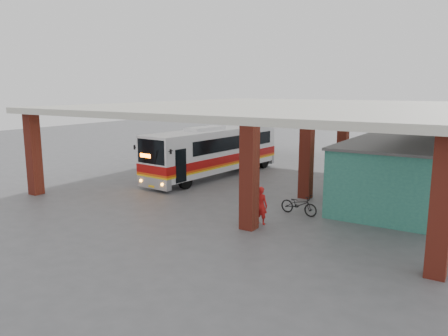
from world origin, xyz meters
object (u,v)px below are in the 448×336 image
pedestrian (261,205)px  red_chair (350,187)px  coach_bus (214,151)px  motorcycle (299,204)px

pedestrian → red_chair: 7.48m
coach_bus → motorcycle: (8.04, -5.21, -1.14)m
motorcycle → red_chair: motorcycle is taller
motorcycle → red_chair: 5.21m
coach_bus → pedestrian: size_ratio=7.03×
pedestrian → motorcycle: bearing=-110.1°
motorcycle → red_chair: bearing=-3.3°
coach_bus → pedestrian: (7.23, -7.35, -0.81)m
motorcycle → pedestrian: 2.31m
coach_bus → motorcycle: size_ratio=6.33×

